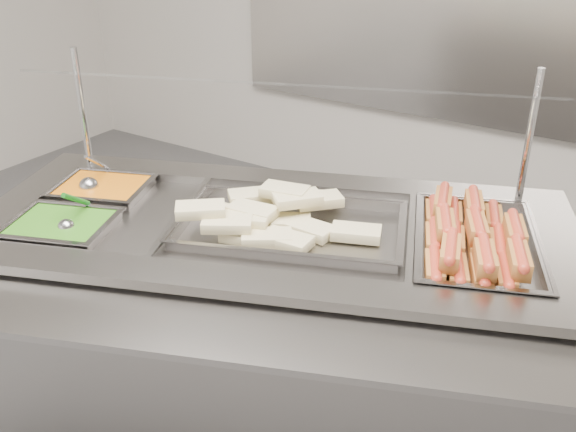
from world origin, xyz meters
The scene contains 12 objects.
back_panel centered at (0.00, 2.45, 1.20)m, with size 3.00×0.04×1.20m, color #9A9590.
steam_counter centered at (0.02, 0.41, 0.43)m, with size 1.98×1.41×0.87m.
tray_rail centered at (0.20, -0.04, 0.82)m, with size 1.70×0.94×0.05m.
sneeze_guard centered at (-0.06, 0.61, 1.22)m, with size 1.58×0.85×0.42m.
pan_hotdogs centered at (0.58, 0.64, 0.83)m, with size 0.50×0.61×0.10m.
pan_wraps centered at (0.08, 0.44, 0.84)m, with size 0.75×0.60×0.07m.
pan_beans centered at (-0.61, 0.32, 0.83)m, with size 0.35×0.32×0.10m.
pan_peas centered at (-0.51, 0.06, 0.83)m, with size 0.35×0.32×0.10m.
hotdogs_in_buns centered at (0.56, 0.62, 0.88)m, with size 0.42×0.54×0.11m.
tortilla_wraps centered at (0.02, 0.42, 0.88)m, with size 0.57×0.46×0.10m.
ladle centered at (-0.64, 0.29, 0.87)m, with size 0.10×0.18×0.15m.
serving_spoon centered at (-0.48, 0.06, 0.88)m, with size 0.09×0.17×0.13m.
Camera 1 is at (1.00, -1.02, 1.75)m, focal length 40.00 mm.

